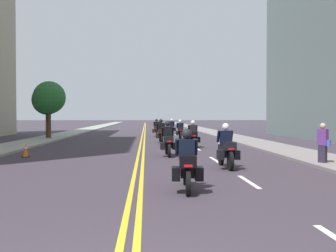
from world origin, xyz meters
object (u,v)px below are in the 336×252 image
street_tree_0 (47,100)px  pedestrian_0 (323,144)px  motorcycle_4 (161,133)px  motorcycle_7 (172,128)px  motorcycle_6 (157,129)px  street_tree_1 (49,98)px  motorcycle_1 (226,150)px  traffic_cone_2 (26,150)px  motorcycle_5 (180,131)px  motorcycle_0 (187,165)px  motorcycle_2 (168,142)px  motorcycle_3 (193,136)px

street_tree_0 → pedestrian_0: bearing=-52.5°
motorcycle_4 → motorcycle_7: (1.63, 14.15, -0.02)m
motorcycle_6 → street_tree_1: street_tree_1 is taller
street_tree_0 → motorcycle_1: bearing=-61.0°
traffic_cone_2 → pedestrian_0: (12.17, -3.94, 0.51)m
motorcycle_5 → street_tree_0: size_ratio=0.49×
street_tree_1 → pedestrian_0: bearing=-52.3°
motorcycle_6 → street_tree_1: 10.16m
traffic_cone_2 → street_tree_1: street_tree_1 is taller
motorcycle_6 → motorcycle_0: bearing=-87.0°
motorcycle_4 → motorcycle_7: bearing=81.3°
motorcycle_6 → motorcycle_7: bearing=74.1°
motorcycle_0 → motorcycle_2: size_ratio=1.00×
motorcycle_2 → motorcycle_5: (1.76, 14.53, -0.02)m
motorcycle_6 → street_tree_1: (-8.72, -4.47, 2.69)m
motorcycle_4 → pedestrian_0: (5.62, -14.06, 0.17)m
street_tree_0 → street_tree_1: size_ratio=0.94×
motorcycle_1 → pedestrian_0: motorcycle_1 is taller
motorcycle_4 → pedestrian_0: 15.14m
motorcycle_7 → street_tree_0: size_ratio=0.47×
motorcycle_1 → pedestrian_0: (3.79, 0.56, 0.17)m
motorcycle_5 → motorcycle_6: 4.88m
motorcycle_2 → pedestrian_0: (5.65, -4.09, 0.16)m
motorcycle_7 → street_tree_1: size_ratio=0.44×
street_tree_1 → motorcycle_0: bearing=-69.6°
motorcycle_5 → street_tree_0: bearing=178.2°
motorcycle_6 → motorcycle_5: bearing=-65.2°
motorcycle_0 → motorcycle_6: motorcycle_6 is taller
motorcycle_5 → traffic_cone_2: size_ratio=3.33×
motorcycle_1 → motorcycle_4: motorcycle_4 is taller
motorcycle_4 → motorcycle_5: bearing=67.1°
motorcycle_3 → motorcycle_7: motorcycle_3 is taller
motorcycle_4 → street_tree_0: (-9.12, 5.11, 2.50)m
pedestrian_0 → motorcycle_3: bearing=163.0°
motorcycle_2 → traffic_cone_2: motorcycle_2 is taller
motorcycle_2 → motorcycle_4: bearing=88.3°
motorcycle_2 → motorcycle_4: motorcycle_4 is taller
motorcycle_2 → motorcycle_3: bearing=69.7°
motorcycle_0 → motorcycle_1: bearing=70.3°
motorcycle_1 → motorcycle_3: (-0.10, 9.82, 0.00)m
motorcycle_2 → motorcycle_3: motorcycle_2 is taller
motorcycle_4 → motorcycle_1: bearing=-85.1°
motorcycle_7 → street_tree_0: street_tree_0 is taller
motorcycle_4 → motorcycle_7: motorcycle_4 is taller
motorcycle_1 → traffic_cone_2: motorcycle_1 is taller
motorcycle_4 → street_tree_1: bearing=150.2°
motorcycle_2 → traffic_cone_2: bearing=179.7°
motorcycle_6 → street_tree_1: bearing=-150.0°
street_tree_1 → motorcycle_7: bearing=42.4°
motorcycle_7 → motorcycle_5: bearing=-89.4°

